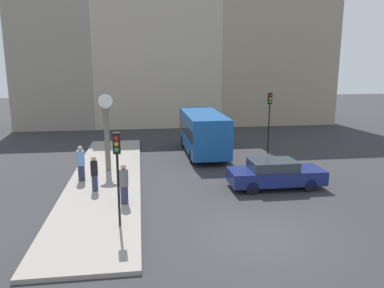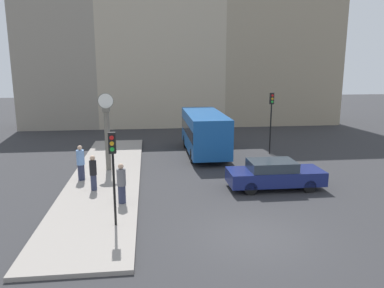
% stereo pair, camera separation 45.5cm
% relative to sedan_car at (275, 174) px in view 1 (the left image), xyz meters
% --- Properties ---
extents(ground_plane, '(120.00, 120.00, 0.00)m').
position_rel_sedan_car_xyz_m(ground_plane, '(-2.48, -5.05, -0.72)').
color(ground_plane, '#2D2D30').
extents(sidewalk_corner, '(3.61, 19.24, 0.15)m').
position_rel_sedan_car_xyz_m(sidewalk_corner, '(-8.41, 2.57, -0.64)').
color(sidewalk_corner, gray).
rests_on(sidewalk_corner, ground_plane).
extents(building_row, '(31.02, 5.00, 18.20)m').
position_rel_sedan_car_xyz_m(building_row, '(-1.02, 20.68, 6.92)').
color(building_row, gray).
rests_on(building_row, ground_plane).
extents(sedan_car, '(4.64, 1.78, 1.41)m').
position_rel_sedan_car_xyz_m(sedan_car, '(0.00, 0.00, 0.00)').
color(sedan_car, navy).
rests_on(sedan_car, ground_plane).
extents(bus_distant, '(2.41, 7.22, 2.81)m').
position_rel_sedan_car_xyz_m(bus_distant, '(-2.34, 7.54, 0.89)').
color(bus_distant, '#195199').
rests_on(bus_distant, ground_plane).
extents(traffic_light_near, '(0.26, 0.24, 3.50)m').
position_rel_sedan_car_xyz_m(traffic_light_near, '(-7.37, -3.82, 1.95)').
color(traffic_light_near, black).
rests_on(traffic_light_near, sidewalk_corner).
extents(traffic_light_far, '(0.26, 0.24, 4.15)m').
position_rel_sedan_car_xyz_m(traffic_light_far, '(2.11, 7.10, 2.24)').
color(traffic_light_far, black).
rests_on(traffic_light_far, ground_plane).
extents(street_clock, '(0.86, 0.39, 4.32)m').
position_rel_sedan_car_xyz_m(street_clock, '(-8.37, 3.81, 1.59)').
color(street_clock, '#666056').
rests_on(street_clock, sidewalk_corner).
extents(pedestrian_blue_stripe, '(0.40, 0.40, 1.82)m').
position_rel_sedan_car_xyz_m(pedestrian_blue_stripe, '(-9.57, 2.01, 0.35)').
color(pedestrian_blue_stripe, '#2D334C').
rests_on(pedestrian_blue_stripe, sidewalk_corner).
extents(pedestrian_black_jacket, '(0.33, 0.33, 1.69)m').
position_rel_sedan_car_xyz_m(pedestrian_black_jacket, '(-8.72, 0.32, 0.29)').
color(pedestrian_black_jacket, '#2D334C').
rests_on(pedestrian_black_jacket, sidewalk_corner).
extents(pedestrian_grey_jacket, '(0.38, 0.38, 1.75)m').
position_rel_sedan_car_xyz_m(pedestrian_grey_jacket, '(-7.28, -1.54, 0.31)').
color(pedestrian_grey_jacket, '#2D334C').
rests_on(pedestrian_grey_jacket, sidewalk_corner).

